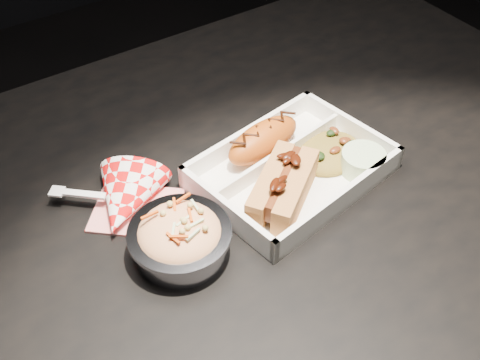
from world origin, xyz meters
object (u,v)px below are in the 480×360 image
at_px(food_tray, 291,171).
at_px(dining_table, 240,234).
at_px(hotdog, 283,185).
at_px(foil_coleslaw_cup, 180,237).
at_px(fried_pastry, 263,140).
at_px(napkin_fork, 125,201).

bearing_deg(food_tray, dining_table, 157.42).
height_order(dining_table, hotdog, hotdog).
xyz_separation_m(food_tray, hotdog, (-0.04, -0.03, 0.02)).
height_order(dining_table, foil_coleslaw_cup, foil_coleslaw_cup).
relative_size(food_tray, fried_pastry, 2.22).
height_order(food_tray, fried_pastry, fried_pastry).
bearing_deg(dining_table, napkin_fork, 159.67).
bearing_deg(napkin_fork, dining_table, 21.67).
relative_size(food_tray, napkin_fork, 1.71).
distance_m(dining_table, napkin_fork, 0.19).
relative_size(dining_table, foil_coleslaw_cup, 9.68).
relative_size(dining_table, hotdog, 8.59).
distance_m(food_tray, foil_coleslaw_cup, 0.20).
height_order(dining_table, fried_pastry, fried_pastry).
distance_m(hotdog, foil_coleslaw_cup, 0.15).
relative_size(foil_coleslaw_cup, napkin_fork, 0.77).
height_order(dining_table, napkin_fork, napkin_fork).
bearing_deg(foil_coleslaw_cup, dining_table, 22.60).
relative_size(fried_pastry, foil_coleslaw_cup, 1.00).
bearing_deg(fried_pastry, food_tray, -80.95).
bearing_deg(foil_coleslaw_cup, hotdog, -0.33).
bearing_deg(dining_table, hotdog, -58.19).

